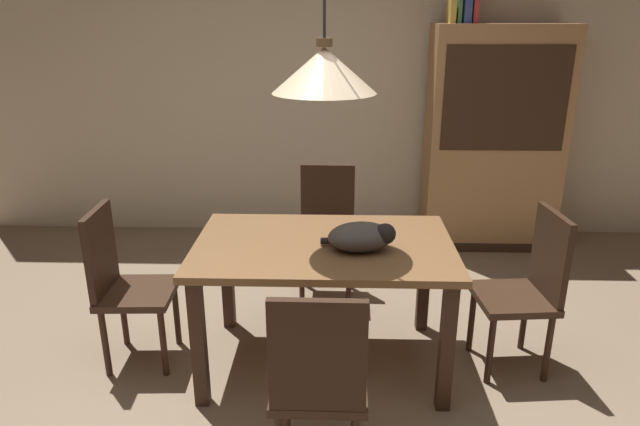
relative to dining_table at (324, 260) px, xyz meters
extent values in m
plane|color=#847056|center=(-0.04, -0.46, -0.65)|extent=(10.00, 10.00, 0.00)
cube|color=beige|center=(-0.04, 2.19, 0.80)|extent=(6.40, 0.10, 2.90)
cube|color=brown|center=(0.00, 0.00, 0.08)|extent=(1.40, 0.90, 0.04)
cube|color=#382316|center=(-0.62, -0.39, -0.29)|extent=(0.07, 0.07, 0.71)
cube|color=#382316|center=(0.62, -0.39, -0.29)|extent=(0.07, 0.07, 0.71)
cube|color=#382316|center=(-0.62, 0.39, -0.29)|extent=(0.07, 0.07, 0.71)
cube|color=#382316|center=(0.62, 0.39, -0.29)|extent=(0.07, 0.07, 0.71)
cube|color=#382316|center=(0.00, 0.80, -0.22)|extent=(0.41, 0.41, 0.04)
cube|color=#322014|center=(0.00, 0.98, 0.04)|extent=(0.38, 0.05, 0.48)
cylinder|color=#382316|center=(-0.16, 0.64, -0.44)|extent=(0.04, 0.04, 0.41)
cylinder|color=#382316|center=(0.16, 0.64, -0.44)|extent=(0.04, 0.04, 0.41)
cylinder|color=#382316|center=(-0.16, 0.96, -0.44)|extent=(0.04, 0.04, 0.41)
cylinder|color=#382316|center=(0.16, 0.96, -0.44)|extent=(0.04, 0.04, 0.41)
cube|color=#382316|center=(1.05, 0.00, -0.22)|extent=(0.43, 0.43, 0.04)
cube|color=#322014|center=(1.23, 0.02, 0.04)|extent=(0.07, 0.38, 0.48)
cylinder|color=#382316|center=(0.88, 0.14, -0.44)|extent=(0.04, 0.04, 0.41)
cylinder|color=#382316|center=(0.91, -0.17, -0.44)|extent=(0.04, 0.04, 0.41)
cylinder|color=#382316|center=(1.19, 0.17, -0.44)|extent=(0.04, 0.04, 0.41)
cylinder|color=#382316|center=(1.22, -0.14, -0.44)|extent=(0.04, 0.04, 0.41)
cube|color=#382316|center=(-1.05, 0.00, -0.22)|extent=(0.42, 0.42, 0.04)
cube|color=#322014|center=(-1.23, -0.01, 0.04)|extent=(0.05, 0.38, 0.48)
cylinder|color=#382316|center=(-0.88, -0.15, -0.44)|extent=(0.04, 0.04, 0.41)
cylinder|color=#382316|center=(-0.90, 0.17, -0.44)|extent=(0.04, 0.04, 0.41)
cylinder|color=#382316|center=(-1.20, -0.17, -0.44)|extent=(0.04, 0.04, 0.41)
cylinder|color=#382316|center=(-1.22, 0.15, -0.44)|extent=(0.04, 0.04, 0.41)
cube|color=#382316|center=(0.00, -0.80, -0.22)|extent=(0.40, 0.40, 0.04)
cube|color=#322014|center=(0.00, -0.98, 0.04)|extent=(0.38, 0.04, 0.48)
cylinder|color=#382316|center=(0.16, -0.64, -0.44)|extent=(0.04, 0.04, 0.41)
cylinder|color=#382316|center=(-0.16, -0.64, -0.44)|extent=(0.04, 0.04, 0.41)
ellipsoid|color=#4C4742|center=(0.19, -0.09, 0.18)|extent=(0.37, 0.27, 0.15)
sphere|color=black|center=(0.32, -0.11, 0.20)|extent=(0.11, 0.11, 0.11)
cylinder|color=black|center=(0.07, -0.03, 0.13)|extent=(0.18, 0.04, 0.04)
cone|color=beige|center=(0.00, 0.00, 1.01)|extent=(0.52, 0.52, 0.22)
cylinder|color=#513D23|center=(0.00, 0.00, 1.14)|extent=(0.08, 0.08, 0.04)
cube|color=#A87A4C|center=(1.37, 1.86, 0.28)|extent=(1.10, 0.44, 1.85)
cube|color=#382316|center=(1.37, 1.64, 0.65)|extent=(0.97, 0.01, 0.81)
cube|color=#382316|center=(1.37, 1.86, -0.61)|extent=(1.12, 0.45, 0.08)
cube|color=gold|center=(0.95, 1.86, 1.29)|extent=(0.04, 0.20, 0.18)
cube|color=#427A4C|center=(1.00, 1.86, 1.33)|extent=(0.03, 0.20, 0.26)
cube|color=#384C93|center=(1.05, 1.86, 1.32)|extent=(0.06, 0.24, 0.24)
cube|color=#B73833|center=(1.12, 1.86, 1.34)|extent=(0.04, 0.22, 0.28)
camera|label=1|loc=(0.06, -2.81, 1.27)|focal=31.57mm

